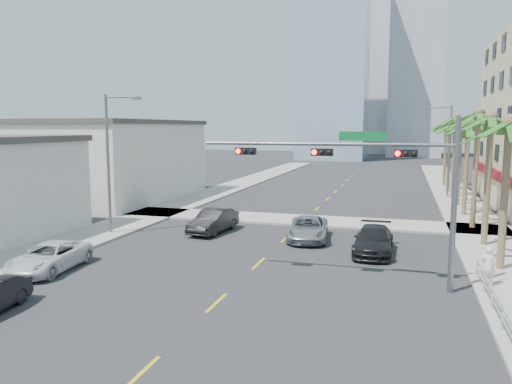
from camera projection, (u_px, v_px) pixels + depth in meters
ground at (172, 345)px, 16.01m from camera, size 260.00×260.00×0.00m
sidewalk_right at (484, 236)px, 31.65m from camera, size 4.00×120.00×0.15m
sidewalk_left at (145, 217)px, 38.40m from camera, size 4.00×120.00×0.15m
sidewalk_cross at (304, 220)px, 36.92m from camera, size 80.00×4.00×0.15m
building_left_far at (115, 162)px, 47.65m from camera, size 11.00×18.00×7.20m
tower_far_left at (334, 46)px, 105.49m from camera, size 14.00×14.00×48.00m
tower_far_right at (418, 26)px, 114.20m from camera, size 12.00×12.00×60.00m
tower_far_center at (368, 74)px, 133.00m from camera, size 16.00×16.00×42.00m
traffic_signal_mast at (375, 171)px, 21.29m from camera, size 11.12×0.54×7.20m
palm_tree_0 at (509, 124)px, 23.25m from camera, size 4.80×4.80×7.80m
palm_tree_1 at (491, 118)px, 28.15m from camera, size 4.80×4.80×8.16m
palm_tree_2 at (479, 114)px, 33.05m from camera, size 4.80×4.80×8.52m
palm_tree_3 at (468, 125)px, 38.08m from camera, size 4.80×4.80×7.80m
palm_tree_4 at (461, 121)px, 42.98m from camera, size 4.80×4.80×8.16m
palm_tree_5 at (456, 118)px, 47.88m from camera, size 4.80×4.80×8.52m
palm_tree_6 at (450, 126)px, 52.91m from camera, size 4.80×4.80×7.80m
palm_tree_7 at (447, 123)px, 57.81m from camera, size 4.80×4.80×8.16m
streetlight_left at (111, 157)px, 31.76m from camera, size 2.55×0.25×9.00m
streetlight_right at (448, 147)px, 48.40m from camera, size 2.55×0.25×9.00m
guardrail at (492, 295)px, 18.74m from camera, size 0.08×8.08×1.00m
car_parked_far at (49, 257)px, 24.17m from camera, size 2.62×5.03×1.35m
car_lane_left at (213, 221)px, 32.98m from camera, size 2.13×4.84×1.55m
car_lane_center at (308, 229)px, 30.81m from camera, size 2.93×5.33×1.41m
car_lane_right at (374, 240)px, 27.48m from camera, size 2.07×5.07×1.47m
pedestrian at (488, 266)px, 21.47m from camera, size 0.64×0.43×1.71m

